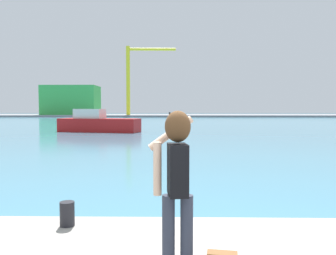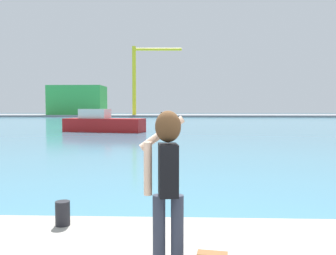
{
  "view_description": "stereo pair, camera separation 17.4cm",
  "coord_description": "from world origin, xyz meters",
  "px_view_note": "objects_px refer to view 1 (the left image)",
  "views": [
    {
      "loc": [
        -0.37,
        -3.49,
        2.25
      ],
      "look_at": [
        -0.55,
        5.62,
        1.74
      ],
      "focal_mm": 36.8,
      "sensor_mm": 36.0,
      "label": 1
    },
    {
      "loc": [
        -0.19,
        -3.49,
        2.25
      ],
      "look_at": [
        -0.55,
        5.62,
        1.74
      ],
      "focal_mm": 36.8,
      "sensor_mm": 36.0,
      "label": 2
    }
  ],
  "objects_px": {
    "person_photographer": "(177,173)",
    "boat_moored": "(98,123)",
    "warehouse_left": "(71,100)",
    "port_crane": "(134,73)",
    "harbor_bollard": "(67,214)"
  },
  "relations": [
    {
      "from": "person_photographer",
      "to": "warehouse_left",
      "type": "bearing_deg",
      "value": 10.3
    },
    {
      "from": "person_photographer",
      "to": "warehouse_left",
      "type": "distance_m",
      "value": 95.41
    },
    {
      "from": "harbor_bollard",
      "to": "warehouse_left",
      "type": "relative_size",
      "value": 0.02
    },
    {
      "from": "person_photographer",
      "to": "boat_moored",
      "type": "height_order",
      "value": "person_photographer"
    },
    {
      "from": "person_photographer",
      "to": "harbor_bollard",
      "type": "bearing_deg",
      "value": 43.36
    },
    {
      "from": "person_photographer",
      "to": "boat_moored",
      "type": "distance_m",
      "value": 29.77
    },
    {
      "from": "warehouse_left",
      "to": "boat_moored",
      "type": "bearing_deg",
      "value": -71.11
    },
    {
      "from": "boat_moored",
      "to": "port_crane",
      "type": "relative_size",
      "value": 0.45
    },
    {
      "from": "person_photographer",
      "to": "warehouse_left",
      "type": "relative_size",
      "value": 0.12
    },
    {
      "from": "person_photographer",
      "to": "port_crane",
      "type": "height_order",
      "value": "port_crane"
    },
    {
      "from": "person_photographer",
      "to": "boat_moored",
      "type": "relative_size",
      "value": 0.22
    },
    {
      "from": "boat_moored",
      "to": "port_crane",
      "type": "distance_m",
      "value": 59.07
    },
    {
      "from": "person_photographer",
      "to": "port_crane",
      "type": "relative_size",
      "value": 0.1
    },
    {
      "from": "boat_moored",
      "to": "port_crane",
      "type": "height_order",
      "value": "port_crane"
    },
    {
      "from": "boat_moored",
      "to": "warehouse_left",
      "type": "bearing_deg",
      "value": 122.4
    }
  ]
}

